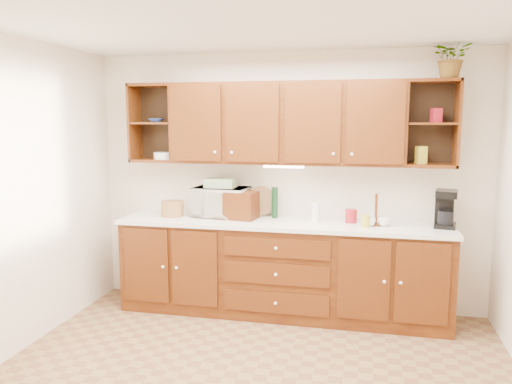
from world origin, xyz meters
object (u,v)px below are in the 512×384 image
at_px(coffee_maker, 445,209).
at_px(potted_plant, 452,57).
at_px(microwave, 221,202).
at_px(bread_box, 237,205).

bearing_deg(coffee_maker, potted_plant, 128.43).
distance_m(microwave, coffee_maker, 2.17).
bearing_deg(potted_plant, bread_box, -178.37).
bearing_deg(bread_box, microwave, 166.13).
bearing_deg(microwave, coffee_maker, 3.80).
height_order(microwave, coffee_maker, coffee_maker).
height_order(bread_box, potted_plant, potted_plant).
bearing_deg(potted_plant, microwave, 179.36).
distance_m(bread_box, potted_plant, 2.42).
relative_size(microwave, coffee_maker, 1.57).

